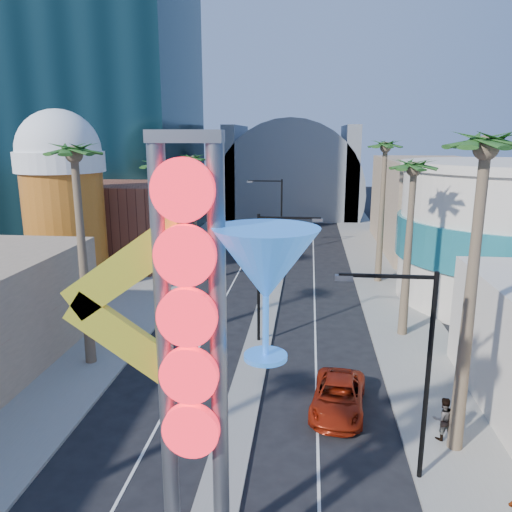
{
  "coord_description": "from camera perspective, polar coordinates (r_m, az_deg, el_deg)",
  "views": [
    {
      "loc": [
        2.9,
        -8.57,
        12.41
      ],
      "look_at": [
        -0.23,
        20.6,
        5.33
      ],
      "focal_mm": 35.0,
      "sensor_mm": 36.0,
      "label": 1
    }
  ],
  "objects": [
    {
      "name": "neon_sign",
      "position": [
        12.78,
        -3.83,
        -9.99
      ],
      "size": [
        6.53,
        2.6,
        12.55
      ],
      "color": "gray",
      "rests_on": "ground"
    },
    {
      "name": "red_pickup",
      "position": [
        24.19,
        9.38,
        -15.57
      ],
      "size": [
        2.94,
        5.32,
        1.41
      ],
      "primitive_type": "imported",
      "rotation": [
        0.0,
        0.0,
        -0.12
      ],
      "color": "#A0220C",
      "rests_on": "ground"
    },
    {
      "name": "pedestrian_b",
      "position": [
        22.93,
        20.61,
        -17.01
      ],
      "size": [
        1.0,
        0.84,
        1.85
      ],
      "primitive_type": "imported",
      "rotation": [
        0.0,
        0.0,
        3.31
      ],
      "color": "gray",
      "rests_on": "sidewalk_east"
    },
    {
      "name": "sidewalk_west",
      "position": [
        46.95,
        -9.43,
        -1.86
      ],
      "size": [
        5.0,
        100.0,
        0.15
      ],
      "primitive_type": "cube",
      "color": "gray",
      "rests_on": "ground"
    },
    {
      "name": "hotel_tower",
      "position": [
        66.69,
        -17.47,
        23.87
      ],
      "size": [
        20.0,
        20.0,
        50.0
      ],
      "primitive_type": "cube",
      "color": "black",
      "rests_on": "ground"
    },
    {
      "name": "palm_2",
      "position": [
        40.47,
        -11.15,
        9.16
      ],
      "size": [
        2.4,
        2.4,
        11.2
      ],
      "color": "brown",
      "rests_on": "ground"
    },
    {
      "name": "canopy",
      "position": [
        81.03,
        4.07,
        7.79
      ],
      "size": [
        22.0,
        16.0,
        22.0
      ],
      "color": "slate",
      "rests_on": "ground"
    },
    {
      "name": "brick_filler_west",
      "position": [
        50.96,
        -15.78,
        3.55
      ],
      "size": [
        10.0,
        10.0,
        8.0
      ],
      "primitive_type": "cube",
      "color": "brown",
      "rests_on": "ground"
    },
    {
      "name": "palm_7",
      "position": [
        43.04,
        14.53,
        11.03
      ],
      "size": [
        2.4,
        2.4,
        12.7
      ],
      "color": "brown",
      "rests_on": "ground"
    },
    {
      "name": "beer_mug",
      "position": [
        43.64,
        -21.2,
        6.65
      ],
      "size": [
        7.0,
        7.0,
        14.5
      ],
      "color": "#B15E17",
      "rests_on": "ground"
    },
    {
      "name": "median",
      "position": [
        48.27,
        2.47,
        -1.26
      ],
      "size": [
        1.6,
        84.0,
        0.15
      ],
      "primitive_type": "cube",
      "color": "gray",
      "rests_on": "ground"
    },
    {
      "name": "palm_3",
      "position": [
        52.04,
        -7.23,
        10.23
      ],
      "size": [
        2.4,
        2.4,
        11.2
      ],
      "color": "brown",
      "rests_on": "ground"
    },
    {
      "name": "filler_east",
      "position": [
        58.54,
        19.08,
        5.55
      ],
      "size": [
        10.0,
        20.0,
        10.0
      ],
      "primitive_type": "cube",
      "color": "#998063",
      "rests_on": "ground"
    },
    {
      "name": "palm_1",
      "position": [
        27.35,
        -19.97,
        9.44
      ],
      "size": [
        2.4,
        2.4,
        12.7
      ],
      "color": "brown",
      "rests_on": "ground"
    },
    {
      "name": "turquoise_building",
      "position": [
        42.04,
        27.08,
        2.26
      ],
      "size": [
        16.6,
        16.6,
        10.6
      ],
      "color": "beige",
      "rests_on": "ground"
    },
    {
      "name": "streetlight_1",
      "position": [
        53.22,
        2.35,
        5.42
      ],
      "size": [
        3.79,
        0.25,
        8.0
      ],
      "color": "black",
      "rests_on": "ground"
    },
    {
      "name": "palm_6",
      "position": [
        31.28,
        17.54,
        8.4
      ],
      "size": [
        2.4,
        2.4,
        11.7
      ],
      "color": "brown",
      "rests_on": "ground"
    },
    {
      "name": "streetlight_2",
      "position": [
        18.62,
        17.75,
        -11.13
      ],
      "size": [
        3.45,
        0.25,
        8.0
      ],
      "color": "black",
      "rests_on": "ground"
    },
    {
      "name": "sidewalk_east",
      "position": [
        45.77,
        14.18,
        -2.5
      ],
      "size": [
        5.0,
        100.0,
        0.15
      ],
      "primitive_type": "cube",
      "color": "gray",
      "rests_on": "ground"
    },
    {
      "name": "palm_5",
      "position": [
        19.59,
        24.58,
        9.02
      ],
      "size": [
        2.4,
        2.4,
        13.2
      ],
      "color": "brown",
      "rests_on": "ground"
    },
    {
      "name": "streetlight_0",
      "position": [
        29.64,
        1.36,
        -1.16
      ],
      "size": [
        3.79,
        0.25,
        8.0
      ],
      "color": "black",
      "rests_on": "ground"
    }
  ]
}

